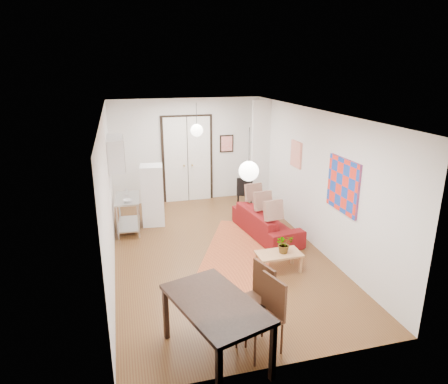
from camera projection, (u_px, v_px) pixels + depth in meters
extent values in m
plane|color=brown|center=(217.00, 251.00, 8.44)|extent=(7.00, 7.00, 0.00)
cube|color=white|center=(216.00, 112.00, 7.56)|extent=(4.20, 7.00, 0.02)
cube|color=silver|center=(187.00, 151.00, 11.23)|extent=(4.20, 0.02, 2.90)
cube|color=silver|center=(287.00, 266.00, 4.78)|extent=(4.20, 0.02, 2.90)
cube|color=silver|center=(108.00, 193.00, 7.49)|extent=(0.02, 7.00, 2.90)
cube|color=silver|center=(312.00, 178.00, 8.52)|extent=(0.02, 7.00, 2.90)
cube|color=white|center=(188.00, 160.00, 11.26)|extent=(1.44, 0.06, 2.50)
cube|color=silver|center=(260.00, 154.00, 10.80)|extent=(0.50, 0.10, 2.90)
cube|color=silver|center=(116.00, 153.00, 8.78)|extent=(0.35, 1.00, 0.70)
cube|color=red|center=(343.00, 185.00, 7.30)|extent=(0.05, 1.00, 1.00)
cube|color=white|center=(296.00, 154.00, 9.14)|extent=(0.05, 0.50, 0.60)
cube|color=red|center=(227.00, 144.00, 11.43)|extent=(0.40, 0.03, 0.50)
cube|color=#9C5E41|center=(109.00, 147.00, 9.19)|extent=(0.03, 0.44, 0.54)
sphere|color=silver|center=(197.00, 130.00, 9.60)|extent=(0.30, 0.30, 0.30)
cylinder|color=black|center=(196.00, 114.00, 9.48)|extent=(0.01, 0.01, 0.50)
sphere|color=silver|center=(249.00, 171.00, 5.92)|extent=(0.30, 0.30, 0.30)
cylinder|color=black|center=(249.00, 145.00, 5.80)|extent=(0.01, 0.01, 0.50)
cube|color=#C56831|center=(238.00, 254.00, 8.29)|extent=(2.67, 3.78, 0.01)
imported|color=maroon|center=(266.00, 222.00, 9.17)|extent=(1.09, 2.16, 0.60)
cube|color=tan|center=(279.00, 254.00, 7.52)|extent=(0.85, 0.48, 0.04)
cube|color=tan|center=(263.00, 270.00, 7.31)|extent=(0.05, 0.05, 0.34)
cube|color=tan|center=(301.00, 265.00, 7.49)|extent=(0.05, 0.05, 0.34)
cube|color=tan|center=(257.00, 261.00, 7.66)|extent=(0.05, 0.05, 0.34)
cube|color=tan|center=(293.00, 256.00, 7.84)|extent=(0.05, 0.05, 0.34)
imported|color=#38622C|center=(284.00, 244.00, 7.48)|extent=(0.29, 0.33, 0.36)
cube|color=#B8BBBD|center=(127.00, 198.00, 9.25)|extent=(0.59, 1.10, 0.04)
cube|color=#B8BBBD|center=(129.00, 224.00, 9.45)|extent=(0.55, 1.05, 0.03)
cylinder|color=#B8BBBD|center=(119.00, 223.00, 8.86)|extent=(0.04, 0.04, 0.80)
cylinder|color=#B8BBBD|center=(140.00, 221.00, 8.97)|extent=(0.04, 0.04, 0.80)
cylinder|color=#B8BBBD|center=(118.00, 208.00, 9.77)|extent=(0.04, 0.04, 0.80)
cylinder|color=#B8BBBD|center=(137.00, 207.00, 9.88)|extent=(0.04, 0.04, 0.80)
imported|color=white|center=(128.00, 201.00, 8.96)|extent=(0.20, 0.20, 0.05)
imported|color=#50A3AE|center=(127.00, 191.00, 9.45)|extent=(0.08, 0.08, 0.17)
cube|color=white|center=(153.00, 195.00, 9.67)|extent=(0.57, 0.57, 1.48)
cube|color=black|center=(215.00, 304.00, 5.13)|extent=(1.31, 1.74, 0.06)
cube|color=black|center=(197.00, 377.00, 4.50)|extent=(0.08, 0.08, 0.79)
cube|color=black|center=(262.00, 364.00, 4.69)|extent=(0.08, 0.08, 0.79)
cube|color=black|center=(178.00, 306.00, 5.82)|extent=(0.08, 0.08, 0.79)
cube|color=black|center=(229.00, 298.00, 6.01)|extent=(0.08, 0.08, 0.79)
cube|color=#3B2013|center=(250.00, 303.00, 5.69)|extent=(0.63, 0.62, 0.04)
cube|color=#3B2013|center=(246.00, 278.00, 5.82)|extent=(0.18, 0.47, 0.53)
cylinder|color=#3B2013|center=(241.00, 330.00, 5.51)|extent=(0.03, 0.03, 0.51)
cylinder|color=#3B2013|center=(269.00, 325.00, 5.62)|extent=(0.03, 0.03, 0.51)
cylinder|color=#3B2013|center=(232.00, 312.00, 5.92)|extent=(0.03, 0.03, 0.51)
cylinder|color=#3B2013|center=(259.00, 308.00, 6.03)|extent=(0.03, 0.03, 0.51)
cube|color=#3B2013|center=(259.00, 319.00, 5.34)|extent=(0.63, 0.62, 0.04)
cube|color=#3B2013|center=(254.00, 291.00, 5.47)|extent=(0.18, 0.47, 0.53)
cylinder|color=#3B2013|center=(249.00, 348.00, 5.16)|extent=(0.03, 0.03, 0.51)
cylinder|color=#3B2013|center=(280.00, 343.00, 5.26)|extent=(0.03, 0.03, 0.51)
cylinder|color=#3B2013|center=(239.00, 327.00, 5.57)|extent=(0.03, 0.03, 0.51)
cylinder|color=#3B2013|center=(268.00, 323.00, 5.68)|extent=(0.03, 0.03, 0.51)
cube|color=black|center=(245.00, 193.00, 10.79)|extent=(0.54, 0.54, 0.04)
cube|color=black|center=(243.00, 182.00, 10.89)|extent=(0.41, 0.19, 0.45)
cylinder|color=black|center=(240.00, 203.00, 10.65)|extent=(0.03, 0.03, 0.45)
cylinder|color=black|center=(253.00, 202.00, 10.74)|extent=(0.03, 0.03, 0.45)
cylinder|color=black|center=(237.00, 199.00, 10.98)|extent=(0.03, 0.03, 0.45)
cylinder|color=black|center=(249.00, 198.00, 11.07)|extent=(0.03, 0.03, 0.45)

